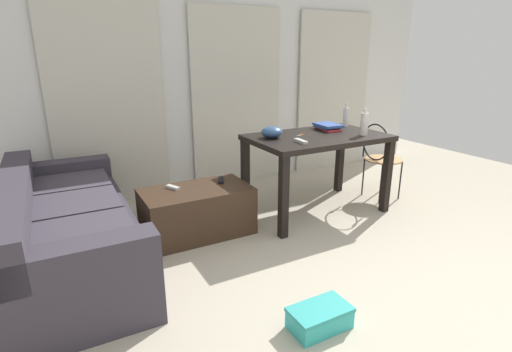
% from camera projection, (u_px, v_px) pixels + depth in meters
% --- Properties ---
extents(ground_plane, '(7.54, 7.54, 0.00)m').
position_uv_depth(ground_plane, '(336.00, 241.00, 3.33)').
color(ground_plane, '#B2A893').
extents(wall_back, '(5.68, 0.10, 2.49)m').
position_uv_depth(wall_back, '(234.00, 79.00, 4.60)').
color(wall_back, silver).
rests_on(wall_back, ground).
extents(curtains, '(4.04, 0.03, 2.05)m').
position_uv_depth(curtains, '(237.00, 99.00, 4.60)').
color(curtains, beige).
rests_on(curtains, ground).
extents(couch, '(0.88, 2.05, 0.70)m').
position_uv_depth(couch, '(66.00, 230.00, 2.89)').
color(couch, '#38333D').
rests_on(couch, ground).
extents(coffee_table, '(0.93, 0.52, 0.42)m').
position_uv_depth(coffee_table, '(197.00, 211.00, 3.42)').
color(coffee_table, '#382619').
rests_on(coffee_table, ground).
extents(craft_table, '(1.32, 0.81, 0.78)m').
position_uv_depth(craft_table, '(317.00, 146.00, 3.79)').
color(craft_table, black).
rests_on(craft_table, ground).
extents(wire_chair, '(0.40, 0.40, 0.83)m').
position_uv_depth(wire_chair, '(379.00, 153.00, 4.18)').
color(wire_chair, '#B7844C').
rests_on(wire_chair, ground).
extents(bottle_near, '(0.06, 0.06, 0.24)m').
position_uv_depth(bottle_near, '(346.00, 117.00, 4.17)').
color(bottle_near, beige).
rests_on(bottle_near, craft_table).
extents(bottle_far, '(0.07, 0.07, 0.26)m').
position_uv_depth(bottle_far, '(364.00, 124.00, 3.72)').
color(bottle_far, beige).
rests_on(bottle_far, craft_table).
extents(bowl, '(0.20, 0.20, 0.11)m').
position_uv_depth(bowl, '(272.00, 132.00, 3.63)').
color(bowl, '#2D4C7A').
rests_on(bowl, craft_table).
extents(book_stack, '(0.23, 0.29, 0.06)m').
position_uv_depth(book_stack, '(328.00, 126.00, 4.02)').
color(book_stack, red).
rests_on(book_stack, craft_table).
extents(tv_remote_on_table, '(0.06, 0.17, 0.03)m').
position_uv_depth(tv_remote_on_table, '(301.00, 141.00, 3.44)').
color(tv_remote_on_table, '#B7B7B2').
rests_on(tv_remote_on_table, craft_table).
extents(scissors, '(0.10, 0.07, 0.00)m').
position_uv_depth(scissors, '(301.00, 135.00, 3.76)').
color(scissors, '#9EA0A5').
rests_on(scissors, craft_table).
extents(tv_remote_primary, '(0.11, 0.17, 0.02)m').
position_uv_depth(tv_remote_primary, '(221.00, 180.00, 3.55)').
color(tv_remote_primary, black).
rests_on(tv_remote_primary, coffee_table).
extents(tv_remote_secondary, '(0.10, 0.15, 0.02)m').
position_uv_depth(tv_remote_secondary, '(173.00, 187.00, 3.36)').
color(tv_remote_secondary, '#B7B7B2').
rests_on(tv_remote_secondary, coffee_table).
extents(shoebox, '(0.36, 0.21, 0.14)m').
position_uv_depth(shoebox, '(320.00, 318.00, 2.27)').
color(shoebox, '#33B2AD').
rests_on(shoebox, ground).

